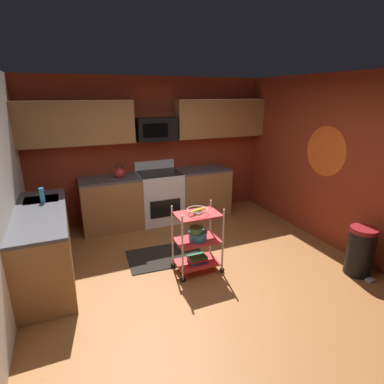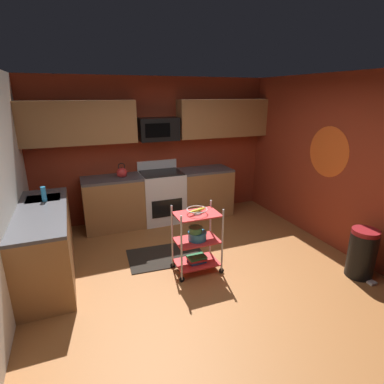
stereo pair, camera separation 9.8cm
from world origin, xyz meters
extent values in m
cube|color=#995B2D|center=(0.00, 0.00, -0.02)|extent=(4.40, 4.80, 0.04)
cube|color=maroon|center=(0.00, 2.43, 1.30)|extent=(4.52, 0.06, 2.60)
cube|color=maroon|center=(2.23, 0.00, 1.30)|extent=(0.06, 4.80, 2.60)
cylinder|color=#E5591E|center=(2.20, 0.41, 1.45)|extent=(0.00, 0.78, 0.78)
cube|color=#9E6B3D|center=(0.00, 2.10, 0.44)|extent=(2.77, 0.60, 0.88)
cube|color=#4C4C51|center=(0.00, 2.10, 0.90)|extent=(2.77, 0.60, 0.04)
cube|color=#9E6B3D|center=(-1.90, 0.87, 0.44)|extent=(0.60, 1.85, 0.88)
cube|color=#4C4C51|center=(-1.90, 0.87, 0.90)|extent=(0.60, 1.85, 0.04)
cube|color=#B7BABC|center=(-1.90, 1.35, 0.84)|extent=(0.44, 0.36, 0.16)
cube|color=white|center=(0.02, 2.10, 0.46)|extent=(0.76, 0.64, 0.92)
cube|color=black|center=(0.02, 1.78, 0.35)|extent=(0.56, 0.01, 0.32)
cube|color=white|center=(0.02, 2.39, 1.01)|extent=(0.76, 0.06, 0.18)
cube|color=black|center=(0.02, 2.10, 0.93)|extent=(0.72, 0.60, 0.02)
cube|color=#9E6B3D|center=(-1.29, 2.23, 1.85)|extent=(1.82, 0.33, 0.70)
cube|color=#9E6B3D|center=(1.31, 2.23, 1.85)|extent=(1.78, 0.33, 0.70)
cube|color=black|center=(0.02, 2.21, 1.70)|extent=(0.70, 0.38, 0.40)
cube|color=black|center=(-0.04, 2.02, 1.70)|extent=(0.44, 0.01, 0.24)
cylinder|color=silver|center=(-0.33, 0.05, 0.47)|extent=(0.02, 0.02, 0.88)
cylinder|color=black|center=(-0.33, 0.05, 0.04)|extent=(0.07, 0.02, 0.07)
cylinder|color=silver|center=(0.23, 0.05, 0.47)|extent=(0.02, 0.02, 0.88)
cylinder|color=black|center=(0.23, 0.05, 0.04)|extent=(0.07, 0.02, 0.07)
cylinder|color=silver|center=(-0.33, 0.42, 0.47)|extent=(0.02, 0.02, 0.88)
cylinder|color=black|center=(-0.33, 0.42, 0.04)|extent=(0.07, 0.02, 0.07)
cylinder|color=silver|center=(0.23, 0.42, 0.47)|extent=(0.02, 0.02, 0.88)
cylinder|color=black|center=(0.23, 0.42, 0.04)|extent=(0.07, 0.02, 0.07)
cube|color=red|center=(-0.05, 0.24, 0.12)|extent=(0.57, 0.38, 0.02)
cube|color=red|center=(-0.05, 0.24, 0.45)|extent=(0.57, 0.38, 0.02)
cube|color=red|center=(-0.05, 0.24, 0.82)|extent=(0.57, 0.38, 0.02)
torus|color=silver|center=(-0.05, 0.24, 0.89)|extent=(0.27, 0.27, 0.01)
cylinder|color=silver|center=(-0.05, 0.24, 0.84)|extent=(0.12, 0.12, 0.02)
ellipsoid|color=yellow|center=(0.00, 0.25, 0.87)|extent=(0.17, 0.09, 0.04)
ellipsoid|color=yellow|center=(-0.10, 0.22, 0.87)|extent=(0.17, 0.09, 0.04)
cylinder|color=#338CBF|center=(-0.04, 0.24, 0.51)|extent=(0.24, 0.24, 0.11)
torus|color=#338CBF|center=(-0.04, 0.24, 0.57)|extent=(0.25, 0.25, 0.01)
cylinder|color=#387F4C|center=(-0.07, 0.22, 0.61)|extent=(0.17, 0.17, 0.08)
torus|color=#387F4C|center=(-0.07, 0.22, 0.65)|extent=(0.18, 0.18, 0.01)
cube|color=#1E4C8C|center=(-0.05, 0.24, 0.15)|extent=(0.23, 0.19, 0.03)
cube|color=#B22626|center=(-0.05, 0.24, 0.18)|extent=(0.25, 0.19, 0.03)
cube|color=#26723F|center=(-0.05, 0.24, 0.20)|extent=(0.25, 0.19, 0.03)
sphere|color=red|center=(-0.69, 2.10, 0.99)|extent=(0.18, 0.18, 0.18)
sphere|color=black|center=(-0.69, 2.10, 1.08)|extent=(0.03, 0.03, 0.03)
cone|color=red|center=(-0.61, 2.10, 1.01)|extent=(0.09, 0.04, 0.06)
torus|color=black|center=(-0.69, 2.10, 1.10)|extent=(0.12, 0.01, 0.12)
cylinder|color=#2D8CBF|center=(-1.87, 1.20, 1.02)|extent=(0.06, 0.06, 0.20)
cylinder|color=black|center=(1.90, -0.67, 0.30)|extent=(0.34, 0.34, 0.60)
cylinder|color=maroon|center=(1.90, -0.67, 0.63)|extent=(0.33, 0.33, 0.06)
cube|color=#B2B2B7|center=(1.90, -0.88, 0.01)|extent=(0.10, 0.08, 0.03)
cube|color=black|center=(-0.33, 0.75, 0.01)|extent=(1.14, 0.77, 0.01)
camera|label=1|loc=(-1.54, -3.11, 2.30)|focal=28.67mm
camera|label=2|loc=(-1.45, -3.15, 2.30)|focal=28.67mm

